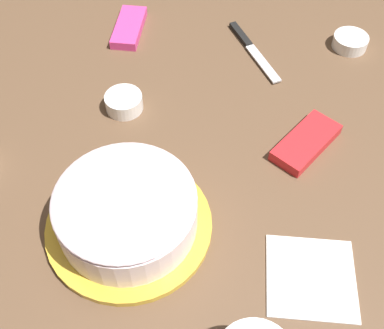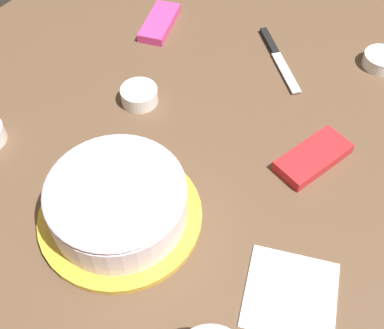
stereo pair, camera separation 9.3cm
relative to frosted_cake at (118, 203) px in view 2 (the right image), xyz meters
name	(u,v)px [view 2 (the right image)]	position (x,y,z in m)	size (l,w,h in m)	color
ground_plane	(227,155)	(-0.24, 0.08, -0.05)	(1.54, 1.54, 0.00)	brown
frosted_cake	(118,203)	(0.00, 0.00, 0.00)	(0.30, 0.30, 0.11)	gold
spreading_knife	(276,54)	(-0.57, 0.01, -0.05)	(0.17, 0.19, 0.01)	silver
sprinkle_bowl_blue	(139,95)	(-0.26, -0.16, -0.03)	(0.08, 0.08, 0.04)	white
sprinkle_bowl_pink	(381,60)	(-0.68, 0.23, -0.04)	(0.08, 0.08, 0.03)	white
candy_box_lower	(313,157)	(-0.32, 0.23, -0.04)	(0.16, 0.07, 0.02)	red
candy_box_upper	(160,23)	(-0.50, -0.29, -0.04)	(0.16, 0.06, 0.02)	#E53D8E
paper_napkin	(291,294)	(-0.05, 0.33, -0.05)	(0.15, 0.15, 0.01)	white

